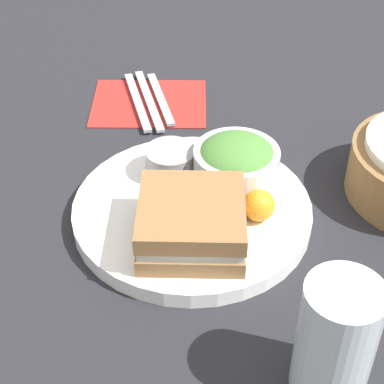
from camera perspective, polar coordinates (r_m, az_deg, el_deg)
The scene contains 11 objects.
ground_plane at distance 0.79m, azimuth 0.00°, elevation -2.27°, with size 4.00×4.00×0.00m, color #232328.
plate at distance 0.78m, azimuth 0.00°, elevation -1.71°, with size 0.29×0.29×0.02m, color white.
sandwich at distance 0.71m, azimuth -0.04°, elevation -2.70°, with size 0.12×0.12×0.05m.
salad_bowl at distance 0.79m, azimuth 3.95°, elevation 2.65°, with size 0.11×0.11×0.06m.
dressing_cup at distance 0.81m, azimuth -1.92°, elevation 2.70°, with size 0.06×0.06×0.04m, color #99999E.
orange_wedge at distance 0.75m, azimuth 5.97°, elevation -1.20°, with size 0.04×0.04×0.04m, color orange.
drink_glass at distance 0.59m, azimuth 12.66°, elevation -12.72°, with size 0.07×0.07×0.13m, color silver.
napkin at distance 1.00m, azimuth -3.83°, elevation 7.94°, with size 0.14×0.17×0.00m, color #B22823.
fork at distance 1.00m, azimuth -4.87°, elevation 8.01°, with size 0.17×0.01×0.01m, color #B2B2B7.
knife at distance 1.00m, azimuth -3.84°, elevation 8.16°, with size 0.18×0.01×0.01m, color #B2B2B7.
spoon at distance 1.00m, azimuth -2.82°, elevation 8.29°, with size 0.15×0.01×0.01m, color #B2B2B7.
Camera 1 is at (0.59, 0.01, 0.52)m, focal length 60.00 mm.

